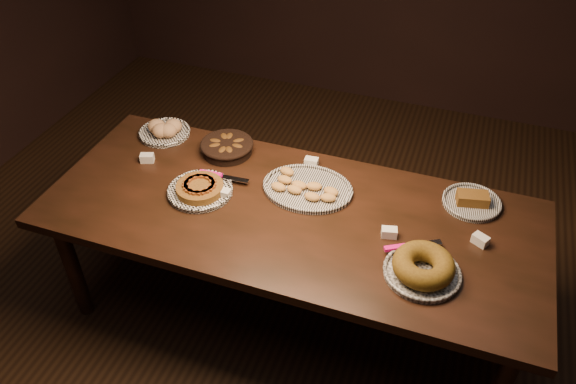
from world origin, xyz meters
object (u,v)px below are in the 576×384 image
(buffet_table, at_px, (290,222))
(apple_tart_plate, at_px, (200,189))
(madeleine_platter, at_px, (306,188))
(bundt_cake_plate, at_px, (423,267))

(buffet_table, xyz_separation_m, apple_tart_plate, (-0.46, -0.02, 0.10))
(buffet_table, bearing_deg, madeleine_platter, 81.00)
(buffet_table, bearing_deg, bundt_cake_plate, -16.59)
(buffet_table, relative_size, madeleine_platter, 5.28)
(apple_tart_plate, bearing_deg, bundt_cake_plate, -17.06)
(apple_tart_plate, height_order, bundt_cake_plate, bundt_cake_plate)
(apple_tart_plate, bearing_deg, madeleine_platter, 13.19)
(buffet_table, distance_m, bundt_cake_plate, 0.70)
(buffet_table, height_order, apple_tart_plate, apple_tart_plate)
(buffet_table, relative_size, bundt_cake_plate, 6.33)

